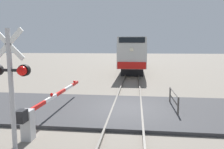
% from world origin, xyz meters
% --- Properties ---
extents(ground_plane, '(160.00, 160.00, 0.00)m').
position_xyz_m(ground_plane, '(0.00, 0.00, 0.00)').
color(ground_plane, slate).
extents(rail_track_left, '(0.08, 80.00, 0.15)m').
position_xyz_m(rail_track_left, '(-0.72, 0.00, 0.07)').
color(rail_track_left, '#59544C').
rests_on(rail_track_left, ground_plane).
extents(rail_track_right, '(0.08, 80.00, 0.15)m').
position_xyz_m(rail_track_right, '(0.72, 0.00, 0.07)').
color(rail_track_right, '#59544C').
rests_on(rail_track_right, ground_plane).
extents(road_surface, '(36.00, 5.28, 0.14)m').
position_xyz_m(road_surface, '(0.00, 0.00, 0.07)').
color(road_surface, '#38383A').
rests_on(road_surface, ground_plane).
extents(locomotive, '(2.76, 19.19, 4.02)m').
position_xyz_m(locomotive, '(0.00, 18.52, 2.09)').
color(locomotive, black).
rests_on(locomotive, ground_plane).
extents(crossing_signal, '(1.18, 0.33, 3.71)m').
position_xyz_m(crossing_signal, '(-3.22, -4.36, 2.27)').
color(crossing_signal, '#ADADB2').
rests_on(crossing_signal, ground_plane).
extents(crossing_gate, '(0.36, 6.68, 1.16)m').
position_xyz_m(crossing_gate, '(-3.20, -2.54, 0.74)').
color(crossing_gate, silver).
rests_on(crossing_gate, ground_plane).
extents(guard_railing, '(0.08, 2.38, 0.95)m').
position_xyz_m(guard_railing, '(2.30, 0.43, 0.61)').
color(guard_railing, '#4C4742').
rests_on(guard_railing, ground_plane).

